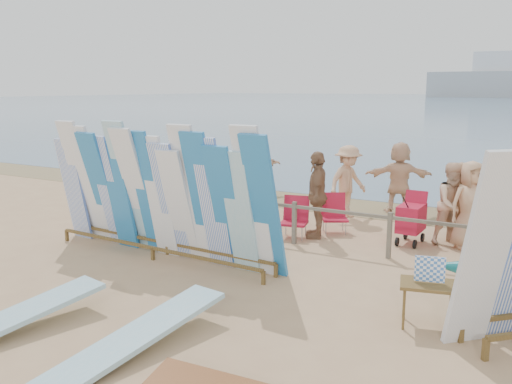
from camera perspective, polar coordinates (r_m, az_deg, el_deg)
The scene contains 22 objects.
ground at distance 8.96m, azimuth -4.34°, elevation -10.19°, with size 160.00×160.00×0.00m, color tan.
wet_sand_strip at distance 15.23m, azimuth 10.79°, elevation -1.46°, with size 40.00×2.60×0.01m, color olive.
distant_ship at distance 187.69m, azimuth 24.61°, elevation 10.65°, with size 45.00×8.00×14.00m.
fence at distance 11.28m, azimuth 4.07°, elevation -2.37°, with size 12.08×0.08×0.90m.
main_surfboard_rack at distance 10.40m, azimuth -10.20°, elevation -0.52°, with size 5.29×1.04×2.64m.
vendor_table at distance 7.89m, azimuth 17.62°, elevation -11.12°, with size 0.86×0.69×1.00m.
flat_board_a at distance 8.12m, azimuth -24.63°, elevation -13.54°, with size 0.56×2.70×0.07m, color #84BFD4.
flat_board_b at distance 7.18m, azimuth -12.33°, elevation -16.03°, with size 0.56×2.70×0.07m, color #84BFD4.
beach_chair_left at distance 11.86m, azimuth 4.04°, elevation -3.55°, with size 0.67×0.69×0.89m.
beach_chair_right at distance 12.35m, azimuth 8.23°, elevation -3.08°, with size 0.77×0.77×0.88m.
stroller at distance 11.77m, azimuth 16.00°, elevation -3.20°, with size 0.58×0.81×1.08m.
beachgoer_6 at distance 11.69m, azimuth 21.64°, elevation -1.31°, with size 0.88×0.42×1.80m, color tan.
beachgoer_3 at distance 13.71m, azimuth 9.64°, elevation 1.08°, with size 1.18×0.49×1.82m, color tan.
beachgoer_5 at distance 14.53m, azimuth 14.84°, elevation 1.50°, with size 1.73×0.56×1.86m, color beige.
beachgoer_7 at distance 12.11m, azimuth 20.79°, elevation -1.09°, with size 0.62×0.34×1.70m, color #8C6042.
beachgoer_11 at distance 16.70m, azimuth -0.21°, elevation 2.85°, with size 1.61×0.52×1.74m, color beige.
beachgoer_0 at distance 14.65m, azimuth -6.57°, elevation 1.22°, with size 0.75×0.36×1.53m, color tan.
beachgoer_1 at distance 15.81m, azimuth -7.36°, elevation 2.02°, with size 0.58×0.32×1.58m, color #8C6042.
beachgoer_extra_1 at distance 16.08m, azimuth -11.27°, elevation 2.53°, with size 1.09×0.47×1.85m, color #8C6042.
beachgoer_2 at distance 13.85m, azimuth -9.44°, elevation 1.12°, with size 0.87×0.42×1.79m, color beige.
beachgoer_8 at distance 11.93m, azimuth 20.04°, elevation -1.17°, with size 0.83×0.40×1.71m, color beige.
beachgoer_4 at distance 11.77m, azimuth 6.45°, elevation -0.29°, with size 1.11×0.48×1.89m, color #8C6042.
Camera 1 is at (4.65, -6.94, 3.23)m, focal length 38.00 mm.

